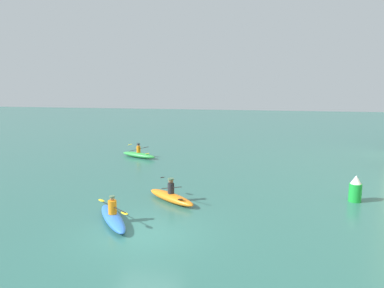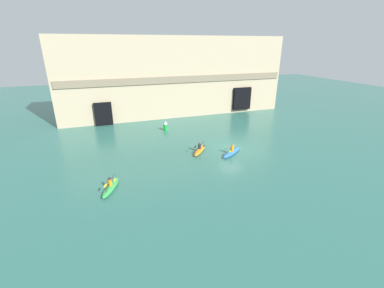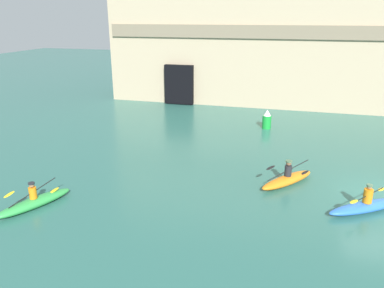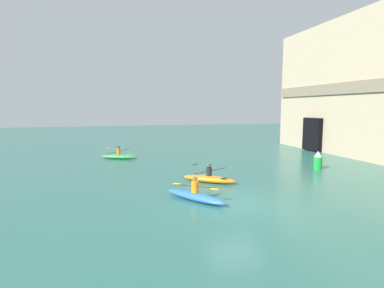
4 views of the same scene
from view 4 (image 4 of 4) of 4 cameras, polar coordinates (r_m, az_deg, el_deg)
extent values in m
plane|color=#2D665B|center=(13.99, 8.13, -11.05)|extent=(120.00, 120.00, 0.00)
cube|color=black|center=(32.07, 22.07, 1.75)|extent=(2.41, 0.70, 3.23)
ellipsoid|color=orange|center=(17.41, 3.25, -6.68)|extent=(2.47, 2.88, 0.41)
cylinder|color=#232328|center=(17.31, 3.26, -5.24)|extent=(0.31, 0.31, 0.48)
sphere|color=brown|center=(17.23, 3.27, -4.08)|extent=(0.23, 0.23, 0.23)
cylinder|color=#4C6B4C|center=(17.22, 3.27, -3.76)|extent=(0.29, 0.29, 0.06)
cylinder|color=black|center=(17.30, 3.26, -5.17)|extent=(1.68, 1.40, 0.67)
ellipsoid|color=black|center=(17.76, 0.64, -3.90)|extent=(0.45, 0.42, 0.17)
ellipsoid|color=black|center=(16.89, 6.02, -6.49)|extent=(0.45, 0.42, 0.17)
ellipsoid|color=blue|center=(14.15, 0.58, -9.98)|extent=(3.18, 2.46, 0.37)
cylinder|color=orange|center=(14.02, 0.58, -8.16)|extent=(0.34, 0.34, 0.56)
sphere|color=#9E704C|center=(13.93, 0.58, -6.69)|extent=(0.18, 0.18, 0.18)
cylinder|color=#4C6B4C|center=(13.91, 0.58, -6.41)|extent=(0.23, 0.23, 0.06)
cylinder|color=black|center=(14.01, 0.58, -8.05)|extent=(1.37, 1.68, 0.08)
ellipsoid|color=yellow|center=(14.39, -2.91, -7.58)|extent=(0.42, 0.46, 0.06)
ellipsoid|color=yellow|center=(13.69, 4.26, -8.52)|extent=(0.42, 0.46, 0.06)
ellipsoid|color=green|center=(25.92, -13.79, -2.36)|extent=(1.89, 3.12, 0.39)
cylinder|color=orange|center=(25.86, -13.82, -1.43)|extent=(0.29, 0.29, 0.47)
sphere|color=#9E704C|center=(25.81, -13.84, -0.70)|extent=(0.19, 0.19, 0.19)
cylinder|color=#232328|center=(25.80, -13.84, -0.53)|extent=(0.24, 0.24, 0.06)
cylinder|color=black|center=(25.85, -13.82, -1.38)|extent=(0.88, 1.83, 0.60)
ellipsoid|color=yellow|center=(26.18, -15.60, -0.78)|extent=(0.35, 0.47, 0.17)
ellipsoid|color=yellow|center=(25.55, -11.99, -1.99)|extent=(0.35, 0.47, 0.17)
cylinder|color=green|center=(22.85, 22.83, -3.34)|extent=(0.58, 0.58, 0.87)
cone|color=white|center=(22.75, 22.90, -1.76)|extent=(0.50, 0.50, 0.40)
camera|label=1|loc=(9.61, 79.28, 9.66)|focal=35.00mm
camera|label=2|loc=(32.18, -52.73, 16.28)|focal=24.00mm
camera|label=3|loc=(19.43, -49.26, 13.13)|focal=35.00mm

